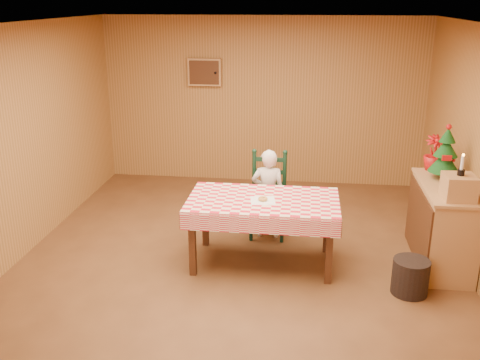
{
  "coord_description": "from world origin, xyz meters",
  "views": [
    {
      "loc": [
        0.69,
        -5.3,
        2.85
      ],
      "look_at": [
        0.0,
        0.2,
        0.95
      ],
      "focal_mm": 40.0,
      "sensor_mm": 36.0,
      "label": 1
    }
  ],
  "objects_px": {
    "ladder_chair": "(268,196)",
    "shelf_unit": "(442,225)",
    "crate": "(459,187)",
    "storage_bin": "(410,277)",
    "dining_table": "(263,206)",
    "christmas_tree": "(445,154)",
    "seated_child": "(268,194)"
  },
  "relations": [
    {
      "from": "christmas_tree",
      "to": "storage_bin",
      "type": "bearing_deg",
      "value": -114.53
    },
    {
      "from": "storage_bin",
      "to": "seated_child",
      "type": "bearing_deg",
      "value": 141.97
    },
    {
      "from": "ladder_chair",
      "to": "shelf_unit",
      "type": "height_order",
      "value": "ladder_chair"
    },
    {
      "from": "seated_child",
      "to": "storage_bin",
      "type": "relative_size",
      "value": 3.07
    },
    {
      "from": "dining_table",
      "to": "storage_bin",
      "type": "relative_size",
      "value": 4.51
    },
    {
      "from": "shelf_unit",
      "to": "christmas_tree",
      "type": "xyz_separation_m",
      "value": [
        0.01,
        0.25,
        0.74
      ]
    },
    {
      "from": "dining_table",
      "to": "ladder_chair",
      "type": "distance_m",
      "value": 0.81
    },
    {
      "from": "shelf_unit",
      "to": "storage_bin",
      "type": "relative_size",
      "value": 3.38
    },
    {
      "from": "christmas_tree",
      "to": "seated_child",
      "type": "bearing_deg",
      "value": 172.84
    },
    {
      "from": "seated_child",
      "to": "crate",
      "type": "bearing_deg",
      "value": 155.53
    },
    {
      "from": "ladder_chair",
      "to": "storage_bin",
      "type": "bearing_deg",
      "value": -39.32
    },
    {
      "from": "seated_child",
      "to": "christmas_tree",
      "type": "distance_m",
      "value": 2.09
    },
    {
      "from": "shelf_unit",
      "to": "storage_bin",
      "type": "bearing_deg",
      "value": -121.21
    },
    {
      "from": "dining_table",
      "to": "crate",
      "type": "height_order",
      "value": "crate"
    },
    {
      "from": "dining_table",
      "to": "ladder_chair",
      "type": "relative_size",
      "value": 1.53
    },
    {
      "from": "ladder_chair",
      "to": "shelf_unit",
      "type": "bearing_deg",
      "value": -15.77
    },
    {
      "from": "dining_table",
      "to": "storage_bin",
      "type": "distance_m",
      "value": 1.68
    },
    {
      "from": "dining_table",
      "to": "christmas_tree",
      "type": "distance_m",
      "value": 2.1
    },
    {
      "from": "dining_table",
      "to": "shelf_unit",
      "type": "xyz_separation_m",
      "value": [
        1.96,
        0.23,
        -0.22
      ]
    },
    {
      "from": "dining_table",
      "to": "seated_child",
      "type": "xyz_separation_m",
      "value": [
        0.0,
        0.73,
        -0.13
      ]
    },
    {
      "from": "crate",
      "to": "storage_bin",
      "type": "height_order",
      "value": "crate"
    },
    {
      "from": "shelf_unit",
      "to": "seated_child",
      "type": "bearing_deg",
      "value": 165.78
    },
    {
      "from": "crate",
      "to": "christmas_tree",
      "type": "distance_m",
      "value": 0.67
    },
    {
      "from": "ladder_chair",
      "to": "crate",
      "type": "relative_size",
      "value": 3.6
    },
    {
      "from": "christmas_tree",
      "to": "storage_bin",
      "type": "relative_size",
      "value": 1.69
    },
    {
      "from": "seated_child",
      "to": "shelf_unit",
      "type": "distance_m",
      "value": 2.03
    },
    {
      "from": "crate",
      "to": "storage_bin",
      "type": "xyz_separation_m",
      "value": [
        -0.44,
        -0.3,
        -0.87
      ]
    },
    {
      "from": "crate",
      "to": "christmas_tree",
      "type": "bearing_deg",
      "value": 90.0
    },
    {
      "from": "shelf_unit",
      "to": "storage_bin",
      "type": "height_order",
      "value": "shelf_unit"
    },
    {
      "from": "dining_table",
      "to": "christmas_tree",
      "type": "relative_size",
      "value": 2.67
    },
    {
      "from": "seated_child",
      "to": "storage_bin",
      "type": "bearing_deg",
      "value": 141.97
    },
    {
      "from": "dining_table",
      "to": "crate",
      "type": "xyz_separation_m",
      "value": [
        1.97,
        -0.17,
        0.37
      ]
    }
  ]
}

